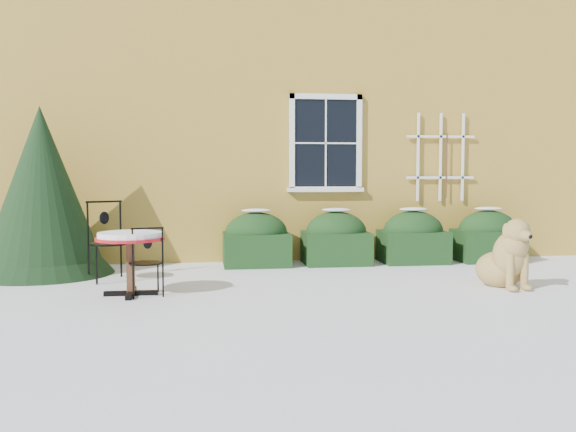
{
  "coord_description": "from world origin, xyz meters",
  "views": [
    {
      "loc": [
        -1.17,
        -7.61,
        1.51
      ],
      "look_at": [
        0.0,
        1.0,
        0.9
      ],
      "focal_mm": 40.0,
      "sensor_mm": 36.0,
      "label": 1
    }
  ],
  "objects": [
    {
      "name": "ground",
      "position": [
        0.0,
        0.0,
        0.0
      ],
      "size": [
        80.0,
        80.0,
        0.0
      ],
      "primitive_type": "plane",
      "color": "white",
      "rests_on": "ground"
    },
    {
      "name": "patio_chair_far",
      "position": [
        -2.45,
        1.46,
        0.55
      ],
      "size": [
        0.64,
        0.63,
        1.1
      ],
      "rotation": [
        0.0,
        0.0,
        0.39
      ],
      "color": "black",
      "rests_on": "ground"
    },
    {
      "name": "bistro_table",
      "position": [
        -2.03,
        0.28,
        0.64
      ],
      "size": [
        0.83,
        0.83,
        0.77
      ],
      "rotation": [
        0.0,
        0.0,
        0.16
      ],
      "color": "black",
      "rests_on": "ground"
    },
    {
      "name": "hedge_row",
      "position": [
        1.65,
        2.55,
        0.4
      ],
      "size": [
        4.95,
        0.8,
        0.91
      ],
      "color": "black",
      "rests_on": "ground"
    },
    {
      "name": "patio_chair_near",
      "position": [
        -1.84,
        0.22,
        0.42
      ],
      "size": [
        0.45,
        0.45,
        0.84
      ],
      "rotation": [
        0.0,
        0.0,
        3.38
      ],
      "color": "black",
      "rests_on": "ground"
    },
    {
      "name": "house",
      "position": [
        0.0,
        7.0,
        3.22
      ],
      "size": [
        12.4,
        8.4,
        6.4
      ],
      "color": "gold",
      "rests_on": "ground"
    },
    {
      "name": "dog",
      "position": [
        2.74,
        0.16,
        0.38
      ],
      "size": [
        0.69,
        1.05,
        0.94
      ],
      "rotation": [
        0.0,
        0.0,
        0.18
      ],
      "color": "tan",
      "rests_on": "ground"
    },
    {
      "name": "evergreen_shrub",
      "position": [
        -3.47,
        2.12,
        0.99
      ],
      "size": [
        2.03,
        2.03,
        2.45
      ],
      "rotation": [
        0.0,
        0.0,
        -0.21
      ],
      "color": "black",
      "rests_on": "ground"
    }
  ]
}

